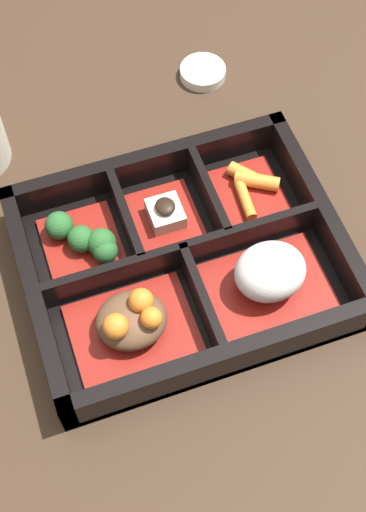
# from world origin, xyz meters

# --- Properties ---
(ground_plane) EXTENTS (3.00, 3.00, 0.00)m
(ground_plane) POSITION_xyz_m (0.00, 0.00, 0.00)
(ground_plane) COLOR #382619
(bento_base) EXTENTS (0.30, 0.24, 0.01)m
(bento_base) POSITION_xyz_m (0.00, 0.00, 0.01)
(bento_base) COLOR black
(bento_base) RESTS_ON ground_plane
(bento_rim) EXTENTS (0.30, 0.24, 0.05)m
(bento_rim) POSITION_xyz_m (-0.00, -0.00, 0.02)
(bento_rim) COLOR black
(bento_rim) RESTS_ON ground_plane
(bowl_rice) EXTENTS (0.11, 0.08, 0.06)m
(bowl_rice) POSITION_xyz_m (-0.07, 0.05, 0.04)
(bowl_rice) COLOR maroon
(bowl_rice) RESTS_ON bento_base
(bowl_stew) EXTENTS (0.11, 0.08, 0.05)m
(bowl_stew) POSITION_xyz_m (0.07, 0.05, 0.03)
(bowl_stew) COLOR maroon
(bowl_stew) RESTS_ON bento_base
(bowl_carrots) EXTENTS (0.07, 0.08, 0.02)m
(bowl_carrots) POSITION_xyz_m (-0.09, -0.06, 0.02)
(bowl_carrots) COLOR maroon
(bowl_carrots) RESTS_ON bento_base
(bowl_tofu) EXTENTS (0.06, 0.08, 0.03)m
(bowl_tofu) POSITION_xyz_m (-0.00, -0.05, 0.02)
(bowl_tofu) COLOR maroon
(bowl_tofu) RESTS_ON bento_base
(bowl_greens) EXTENTS (0.07, 0.08, 0.03)m
(bowl_greens) POSITION_xyz_m (0.08, -0.05, 0.02)
(bowl_greens) COLOR maroon
(bowl_greens) RESTS_ON bento_base
(sauce_dish) EXTENTS (0.05, 0.05, 0.01)m
(sauce_dish) POSITION_xyz_m (-0.10, -0.23, 0.01)
(sauce_dish) COLOR beige
(sauce_dish) RESTS_ON ground_plane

